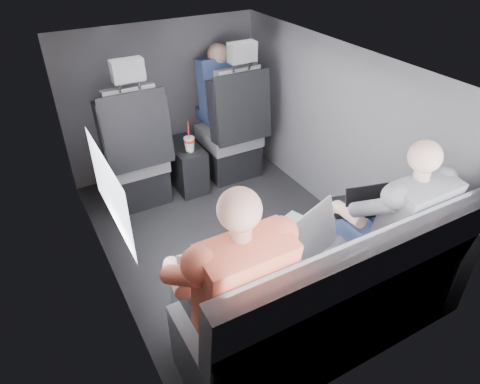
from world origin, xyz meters
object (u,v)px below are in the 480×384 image
front_seat_right (232,136)px  soda_cup (189,144)px  laptop_black (357,204)px  passenger_rear_right (390,223)px  center_console (186,165)px  laptop_silver (299,236)px  front_seat_left (135,160)px  rear_bench (326,304)px  laptop_white (203,269)px  passenger_front_right (219,90)px  passenger_rear_left (229,287)px

front_seat_right → soda_cup: bearing=-170.2°
laptop_black → passenger_rear_right: 0.23m
center_console → laptop_silver: laptop_silver is taller
front_seat_left → laptop_silver: size_ratio=2.69×
rear_bench → passenger_rear_right: 0.59m
laptop_white → laptop_silver: (0.55, -0.03, 0.01)m
passenger_rear_right → front_seat_left: bearing=117.7°
rear_bench → laptop_silver: size_ratio=3.41×
front_seat_left → laptop_black: (0.90, -1.58, 0.23)m
center_console → passenger_rear_right: bearing=-74.9°
laptop_silver → passenger_front_right: size_ratio=0.65×
rear_bench → soda_cup: size_ratio=5.83×
front_seat_left → laptop_white: (-0.14, -1.64, 0.23)m
laptop_silver → passenger_rear_right: (0.54, -0.14, -0.03)m
front_seat_right → laptop_silver: 1.76m
passenger_rear_right → passenger_rear_left: bearing=-179.9°
front_seat_right → center_console: size_ratio=2.64×
laptop_black → passenger_rear_right: size_ratio=0.28×
passenger_front_right → laptop_white: bearing=-119.1°
front_seat_right → center_console: bearing=174.9°
front_seat_left → center_console: front_seat_left is taller
passenger_front_right → laptop_black: bearing=-90.2°
center_console → soda_cup: soda_cup is taller
soda_cup → laptop_white: size_ratio=0.82×
front_seat_left → soda_cup: 0.46m
passenger_rear_left → center_console: bearing=73.6°
rear_bench → laptop_white: 0.73m
passenger_rear_left → front_seat_right: bearing=61.2°
passenger_rear_left → passenger_rear_right: (1.04, 0.00, -0.02)m
rear_bench → soda_cup: (0.00, 1.82, 0.16)m
center_console → rear_bench: rear_bench is taller
laptop_silver → passenger_front_right: bearing=75.4°
front_seat_left → laptop_silver: bearing=-76.3°
front_seat_left → soda_cup: front_seat_left is taller
front_seat_left → laptop_white: front_seat_left is taller
front_seat_right → passenger_rear_left: size_ratio=1.02×
rear_bench → laptop_black: size_ratio=4.80×
laptop_black → laptop_silver: bearing=-170.2°
rear_bench → passenger_rear_left: bearing=170.1°
passenger_front_right → rear_bench: bearing=-102.0°
rear_bench → passenger_rear_right: (0.50, 0.10, 0.30)m
front_seat_left → laptop_black: front_seat_left is taller
front_seat_right → laptop_silver: size_ratio=2.69×
laptop_white → passenger_rear_right: bearing=-8.7°
front_seat_right → rear_bench: 1.96m
laptop_white → passenger_front_right: (1.05, 1.90, 0.11)m
passenger_front_right → laptop_silver: bearing=-104.6°
center_console → passenger_front_right: (0.46, 0.22, 0.54)m
laptop_black → front_seat_left: bearing=119.7°
center_console → passenger_rear_right: size_ratio=0.41×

